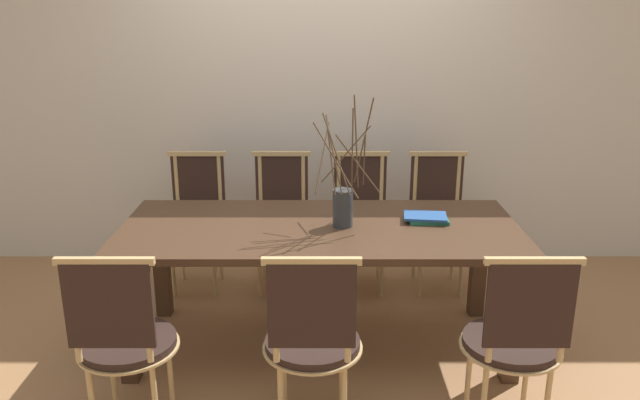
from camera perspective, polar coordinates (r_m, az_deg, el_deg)
name	(u,v)px	position (r m, az deg, el deg)	size (l,w,h in m)	color
ground_plane	(320,343)	(3.77, 0.00, -12.94)	(16.00, 16.00, 0.00)	#9E7047
wall_rear	(320,49)	(4.62, -0.03, 13.61)	(12.00, 0.06, 3.20)	beige
dining_table	(320,242)	(3.49, 0.00, -3.88)	(2.21, 0.95, 0.74)	#422B1C
chair_near_leftend	(124,337)	(2.95, -17.49, -11.88)	(0.45, 0.45, 0.94)	black
chair_near_left	(313,337)	(2.82, -0.68, -12.43)	(0.45, 0.45, 0.94)	black
chair_near_center	(515,337)	(2.95, 17.42, -11.86)	(0.45, 0.45, 0.94)	black
chair_far_leftend	(196,217)	(4.39, -11.25, -1.57)	(0.45, 0.45, 0.94)	black
chair_far_left	(281,217)	(4.31, -3.58, -1.59)	(0.45, 0.45, 0.94)	black
chair_far_center	(360,217)	(4.31, 3.72, -1.59)	(0.45, 0.45, 0.94)	black
chair_far_right	(438,217)	(4.38, 10.74, -1.56)	(0.45, 0.45, 0.94)	black
vase_centerpiece	(343,202)	(3.42, 2.13, -0.21)	(0.36, 0.35, 0.74)	#33383D
book_stack	(427,218)	(3.58, 9.73, -1.61)	(0.26, 0.19, 0.04)	#1E6B4C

